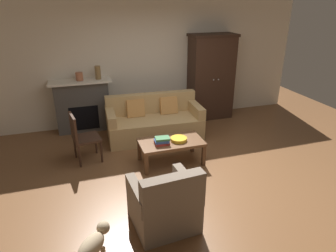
{
  "coord_description": "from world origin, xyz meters",
  "views": [
    {
      "loc": [
        -1.65,
        -4.07,
        2.71
      ],
      "look_at": [
        -0.13,
        0.72,
        0.55
      ],
      "focal_mm": 32.17,
      "sensor_mm": 36.0,
      "label": 1
    }
  ],
  "objects": [
    {
      "name": "side_chair_wooden",
      "position": [
        -1.66,
        0.88,
        0.51
      ],
      "size": [
        0.51,
        0.51,
        0.9
      ],
      "color": "#382319",
      "rests_on": "ground"
    },
    {
      "name": "back_wall",
      "position": [
        0.0,
        2.55,
        1.4
      ],
      "size": [
        7.2,
        0.1,
        2.8
      ],
      "primitive_type": "cube",
      "color": "silver",
      "rests_on": "ground"
    },
    {
      "name": "armoire",
      "position": [
        1.4,
        2.22,
        0.98
      ],
      "size": [
        1.06,
        0.57,
        1.96
      ],
      "color": "#382319",
      "rests_on": "ground"
    },
    {
      "name": "fruit_bowl",
      "position": [
        -0.05,
        0.34,
        0.45
      ],
      "size": [
        0.28,
        0.28,
        0.06
      ],
      "primitive_type": "cylinder",
      "color": "gold",
      "rests_on": "coffee_table"
    },
    {
      "name": "ground_plane",
      "position": [
        0.0,
        0.0,
        0.0
      ],
      "size": [
        9.6,
        9.6,
        0.0
      ],
      "primitive_type": "plane",
      "color": "brown"
    },
    {
      "name": "mantel_vase_bronze",
      "position": [
        -1.17,
        2.28,
        1.26
      ],
      "size": [
        0.12,
        0.12,
        0.28
      ],
      "primitive_type": "cylinder",
      "color": "olive",
      "rests_on": "fireplace"
    },
    {
      "name": "mantel_vase_terracotta",
      "position": [
        -1.55,
        2.28,
        1.2
      ],
      "size": [
        0.15,
        0.15,
        0.17
      ],
      "primitive_type": "cylinder",
      "color": "#A86042",
      "rests_on": "fireplace"
    },
    {
      "name": "armchair_near_left",
      "position": [
        -0.76,
        -1.13,
        0.32
      ],
      "size": [
        0.83,
        0.83,
        0.88
      ],
      "color": "#756656",
      "rests_on": "ground"
    },
    {
      "name": "dog",
      "position": [
        -1.67,
        -1.46,
        0.25
      ],
      "size": [
        0.43,
        0.48,
        0.39
      ],
      "color": "tan",
      "rests_on": "ground"
    },
    {
      "name": "fireplace",
      "position": [
        -1.55,
        2.3,
        0.57
      ],
      "size": [
        1.26,
        0.48,
        1.12
      ],
      "color": "#4C4947",
      "rests_on": "ground"
    },
    {
      "name": "book_stack",
      "position": [
        -0.37,
        0.29,
        0.48
      ],
      "size": [
        0.27,
        0.2,
        0.12
      ],
      "color": "#B73833",
      "rests_on": "coffee_table"
    },
    {
      "name": "couch",
      "position": [
        -0.18,
        1.5,
        0.32
      ],
      "size": [
        1.95,
        0.94,
        0.86
      ],
      "color": "tan",
      "rests_on": "ground"
    },
    {
      "name": "coffee_table",
      "position": [
        -0.19,
        0.37,
        0.37
      ],
      "size": [
        1.1,
        0.6,
        0.42
      ],
      "color": "brown",
      "rests_on": "ground"
    }
  ]
}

